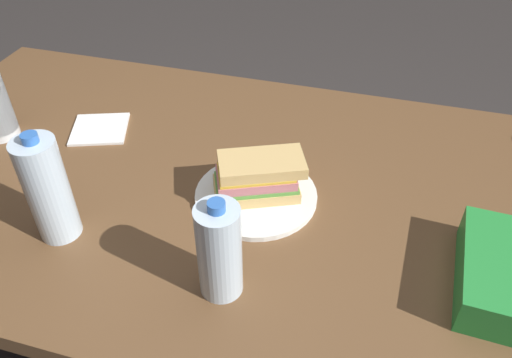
# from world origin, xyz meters

# --- Properties ---
(dining_table) EXTENTS (1.70, 0.91, 0.77)m
(dining_table) POSITION_xyz_m (0.00, 0.00, 0.68)
(dining_table) COLOR brown
(dining_table) RESTS_ON ground_plane
(paper_plate) EXTENTS (0.25, 0.25, 0.01)m
(paper_plate) POSITION_xyz_m (0.05, -0.03, 0.77)
(paper_plate) COLOR white
(paper_plate) RESTS_ON dining_table
(sandwich) EXTENTS (0.20, 0.16, 0.08)m
(sandwich) POSITION_xyz_m (0.05, -0.02, 0.82)
(sandwich) COLOR #DBB26B
(sandwich) RESTS_ON paper_plate
(chip_bag) EXTENTS (0.16, 0.24, 0.07)m
(chip_bag) POSITION_xyz_m (0.52, -0.14, 0.80)
(chip_bag) COLOR #268C38
(chip_bag) RESTS_ON dining_table
(water_bottle_tall) EXTENTS (0.07, 0.07, 0.20)m
(water_bottle_tall) POSITION_xyz_m (0.06, -0.26, 0.86)
(water_bottle_tall) COLOR silver
(water_bottle_tall) RESTS_ON dining_table
(water_bottle_spare) EXTENTS (0.08, 0.08, 0.23)m
(water_bottle_spare) POSITION_xyz_m (-0.28, -0.22, 0.88)
(water_bottle_spare) COLOR silver
(water_bottle_spare) RESTS_ON dining_table
(paper_napkin) EXTENTS (0.17, 0.17, 0.01)m
(paper_napkin) POSITION_xyz_m (-0.38, 0.11, 0.77)
(paper_napkin) COLOR white
(paper_napkin) RESTS_ON dining_table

